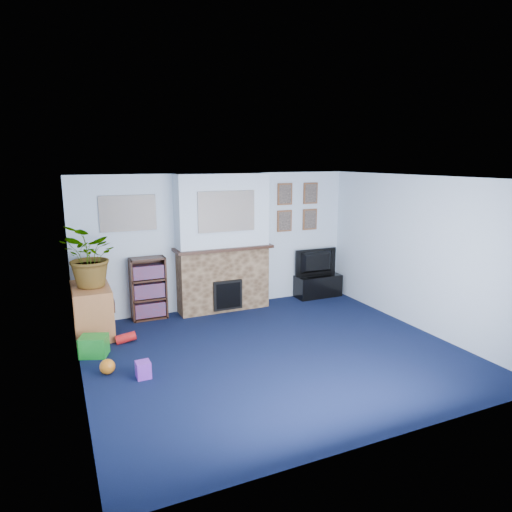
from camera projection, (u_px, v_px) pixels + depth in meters
name	position (u px, v px, depth m)	size (l,w,h in m)	color
floor	(274.00, 352.00, 6.35)	(5.00, 4.50, 0.01)	#0D1534
ceiling	(276.00, 178.00, 5.85)	(5.00, 4.50, 0.01)	white
wall_back	(219.00, 241.00, 8.11)	(5.00, 0.04, 2.40)	silver
wall_front	(386.00, 323.00, 4.09)	(5.00, 0.04, 2.40)	silver
wall_left	(75.00, 290.00, 5.11)	(0.04, 4.50, 2.40)	silver
wall_right	(419.00, 253.00, 7.10)	(0.04, 4.50, 2.40)	silver
chimney_breast	(223.00, 244.00, 7.94)	(1.72, 0.50, 2.40)	brown
collage_main	(227.00, 211.00, 7.62)	(1.00, 0.03, 0.68)	gray
collage_left	(128.00, 213.00, 7.36)	(0.90, 0.03, 0.58)	gray
portrait_tl	(285.00, 194.00, 8.45)	(0.30, 0.03, 0.40)	brown
portrait_tr	(310.00, 193.00, 8.67)	(0.30, 0.03, 0.40)	brown
portrait_bl	(284.00, 221.00, 8.55)	(0.30, 0.03, 0.40)	brown
portrait_br	(310.00, 219.00, 8.77)	(0.30, 0.03, 0.40)	brown
tv_stand	(318.00, 285.00, 8.90)	(0.90, 0.38, 0.42)	black
television	(318.00, 262.00, 8.82)	(0.88, 0.12, 0.51)	black
bookshelf	(148.00, 290.00, 7.61)	(0.58, 0.28, 1.05)	#311B11
sideboard	(92.00, 312.00, 6.95)	(0.54, 0.98, 0.76)	#B86D3B
potted_plant	(92.00, 256.00, 6.74)	(0.85, 0.74, 0.95)	#26661E
mantel_clock	(222.00, 243.00, 7.88)	(0.10, 0.06, 0.14)	gold
mantel_candle	(238.00, 241.00, 7.99)	(0.05, 0.05, 0.16)	#B2BFC6
mantel_teddy	(196.00, 245.00, 7.69)	(0.14, 0.14, 0.14)	gray
mantel_can	(263.00, 240.00, 8.19)	(0.06, 0.06, 0.12)	purple
green_crate	(94.00, 346.00, 6.21)	(0.35, 0.28, 0.28)	#198C26
toy_ball	(107.00, 367.00, 5.70)	(0.19, 0.19, 0.19)	orange
toy_block	(143.00, 369.00, 5.60)	(0.17, 0.17, 0.21)	purple
toy_tube	(126.00, 338.00, 6.68)	(0.13, 0.13, 0.29)	red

